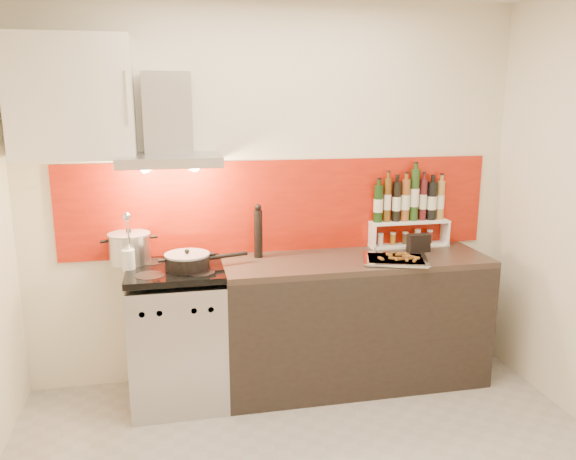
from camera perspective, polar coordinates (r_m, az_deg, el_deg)
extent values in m
cube|color=silver|center=(3.89, -1.35, 3.62)|extent=(3.40, 0.02, 2.60)
cube|color=#971608|center=(3.90, -0.59, 2.45)|extent=(3.00, 0.02, 0.64)
cube|color=#B7B7BA|center=(3.79, -11.09, -10.81)|extent=(0.60, 0.60, 0.84)
cube|color=black|center=(3.57, -10.95, -13.98)|extent=(0.50, 0.02, 0.40)
cube|color=#B7B7BA|center=(3.41, -11.23, -8.12)|extent=(0.56, 0.02, 0.12)
cube|color=#FF190C|center=(3.40, -11.23, -8.16)|extent=(0.10, 0.01, 0.04)
cube|color=black|center=(3.63, -11.41, -3.99)|extent=(0.60, 0.60, 0.04)
cube|color=black|center=(3.97, 6.73, -9.37)|extent=(1.80, 0.60, 0.86)
cube|color=#33291F|center=(3.82, 6.91, -3.11)|extent=(1.80, 0.60, 0.04)
cube|color=#B7B7BA|center=(3.54, -11.92, 6.99)|extent=(0.62, 0.50, 0.06)
cube|color=#B7B7BA|center=(3.67, -12.14, 11.57)|extent=(0.30, 0.18, 0.50)
sphere|color=#FFD18C|center=(3.55, -14.33, 6.23)|extent=(0.07, 0.07, 0.07)
sphere|color=#FFD18C|center=(3.55, -9.46, 6.46)|extent=(0.07, 0.07, 0.07)
cube|color=silver|center=(3.64, -21.09, 12.42)|extent=(0.70, 0.35, 0.72)
cylinder|color=#B7B7BA|center=(3.76, -15.78, -1.84)|extent=(0.26, 0.26, 0.18)
cylinder|color=#99999E|center=(3.74, -15.87, -0.40)|extent=(0.27, 0.27, 0.01)
sphere|color=black|center=(3.73, -15.90, -0.03)|extent=(0.03, 0.03, 0.03)
cylinder|color=black|center=(3.55, -10.18, -3.24)|extent=(0.28, 0.28, 0.09)
cylinder|color=#99999E|center=(3.54, -10.22, -2.47)|extent=(0.28, 0.28, 0.01)
sphere|color=black|center=(3.53, -10.23, -2.13)|extent=(0.03, 0.03, 0.03)
cylinder|color=black|center=(3.63, -6.11, -2.59)|extent=(0.26, 0.10, 0.03)
cylinder|color=silver|center=(3.63, -15.90, -2.97)|extent=(0.08, 0.08, 0.13)
cylinder|color=silver|center=(3.59, -15.91, -0.31)|extent=(0.01, 0.06, 0.25)
sphere|color=silver|center=(3.51, -16.08, 1.33)|extent=(0.05, 0.05, 0.05)
cylinder|color=black|center=(3.76, -3.04, -0.40)|extent=(0.06, 0.06, 0.32)
sphere|color=black|center=(3.73, -3.08, 2.32)|extent=(0.05, 0.05, 0.05)
cube|color=white|center=(4.19, 12.06, -1.47)|extent=(0.58, 0.16, 0.01)
cube|color=white|center=(4.07, 8.47, -0.56)|extent=(0.01, 0.16, 0.17)
cube|color=white|center=(4.29, 15.56, -0.18)|extent=(0.02, 0.16, 0.17)
cube|color=white|center=(4.15, 12.17, 0.85)|extent=(0.58, 0.16, 0.02)
cylinder|color=black|center=(4.03, 9.15, 2.67)|extent=(0.06, 0.06, 0.27)
cylinder|color=#5A360F|center=(4.06, 10.06, 3.03)|extent=(0.05, 0.05, 0.32)
cylinder|color=black|center=(4.08, 10.96, 2.85)|extent=(0.06, 0.06, 0.29)
cylinder|color=brown|center=(4.11, 11.84, 3.00)|extent=(0.06, 0.06, 0.30)
cylinder|color=#1D3A15|center=(4.13, 12.73, 3.50)|extent=(0.06, 0.06, 0.37)
cylinder|color=#491317|center=(4.16, 13.56, 3.02)|extent=(0.05, 0.05, 0.30)
cylinder|color=black|center=(4.20, 14.40, 2.89)|extent=(0.07, 0.07, 0.28)
cylinder|color=olive|center=(4.23, 15.23, 2.96)|extent=(0.05, 0.05, 0.28)
cylinder|color=beige|center=(4.10, 9.37, -1.02)|extent=(0.04, 0.04, 0.08)
cylinder|color=#A36B1B|center=(4.13, 10.60, -0.94)|extent=(0.04, 0.04, 0.08)
cylinder|color=#4B3B25|center=(4.17, 11.82, -0.88)|extent=(0.04, 0.04, 0.08)
cylinder|color=white|center=(4.21, 13.02, -0.71)|extent=(0.04, 0.04, 0.09)
cylinder|color=maroon|center=(4.25, 14.18, -0.70)|extent=(0.04, 0.04, 0.08)
cube|color=black|center=(4.03, 13.12, -1.34)|extent=(0.16, 0.08, 0.13)
cube|color=silver|center=(3.76, 10.85, -3.04)|extent=(0.47, 0.41, 0.01)
cube|color=silver|center=(3.76, 10.85, -2.89)|extent=(0.49, 0.43, 0.01)
cube|color=red|center=(3.76, 10.85, -2.89)|extent=(0.42, 0.35, 0.01)
cube|color=brown|center=(3.74, 11.87, -2.83)|extent=(0.05, 0.02, 0.01)
cube|color=brown|center=(3.80, 12.31, -2.61)|extent=(0.04, 0.05, 0.01)
cube|color=brown|center=(3.78, 11.90, -2.68)|extent=(0.05, 0.03, 0.01)
cube|color=brown|center=(3.85, 11.90, -2.38)|extent=(0.03, 0.05, 0.01)
cube|color=brown|center=(3.86, 11.36, -2.33)|extent=(0.05, 0.02, 0.01)
cube|color=brown|center=(3.83, 11.24, -2.46)|extent=(0.05, 0.02, 0.01)
cube|color=brown|center=(3.75, 12.12, -2.81)|extent=(0.05, 0.03, 0.01)
cube|color=brown|center=(3.71, 9.42, -2.86)|extent=(0.03, 0.05, 0.01)
cube|color=brown|center=(3.73, 11.38, -2.88)|extent=(0.05, 0.02, 0.01)
cube|color=brown|center=(3.78, 12.87, -2.75)|extent=(0.04, 0.05, 0.01)
cube|color=brown|center=(3.72, 11.10, -2.89)|extent=(0.05, 0.05, 0.01)
cube|color=brown|center=(3.82, 10.26, -2.46)|extent=(0.04, 0.05, 0.01)
cube|color=brown|center=(3.74, 10.58, -2.81)|extent=(0.05, 0.04, 0.01)
cube|color=brown|center=(3.71, 12.77, -3.01)|extent=(0.05, 0.05, 0.01)
cube|color=brown|center=(3.72, 11.93, -2.95)|extent=(0.03, 0.05, 0.01)
cube|color=brown|center=(3.84, 11.74, -2.44)|extent=(0.05, 0.04, 0.01)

